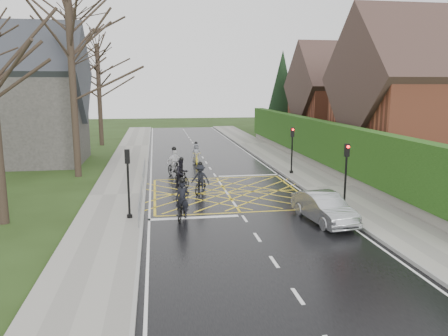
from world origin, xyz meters
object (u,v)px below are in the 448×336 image
object	(u,v)px
cyclist_back	(182,175)
cyclist_mid	(201,181)
cyclist_front	(174,166)
cyclist_lead	(196,156)
car	(324,208)
cyclist_rear	(183,205)

from	to	relation	value
cyclist_back	cyclist_mid	size ratio (longest dim) A/B	0.95
cyclist_front	cyclist_lead	bearing A→B (deg)	46.78
cyclist_back	cyclist_mid	distance (m)	1.95
cyclist_mid	car	bearing A→B (deg)	-29.24
cyclist_back	car	size ratio (longest dim) A/B	0.47
cyclist_front	car	distance (m)	12.22
cyclist_front	cyclist_rear	bearing A→B (deg)	-112.60
cyclist_rear	cyclist_front	world-z (taller)	cyclist_front
cyclist_back	cyclist_mid	bearing A→B (deg)	-84.40
cyclist_front	car	size ratio (longest dim) A/B	0.54
cyclist_mid	cyclist_front	size ratio (longest dim) A/B	0.91
cyclist_front	cyclist_lead	world-z (taller)	cyclist_front
cyclist_rear	car	xyz separation A→B (m)	(6.10, -1.49, 0.04)
cyclist_rear	cyclist_front	distance (m)	9.13
cyclist_mid	cyclist_lead	distance (m)	9.41
cyclist_mid	cyclist_lead	xyz separation A→B (m)	(0.64, 9.38, -0.05)
cyclist_mid	car	world-z (taller)	cyclist_mid
cyclist_rear	cyclist_lead	bearing A→B (deg)	96.15
cyclist_front	cyclist_lead	xyz separation A→B (m)	(1.90, 4.97, -0.16)
cyclist_back	cyclist_lead	world-z (taller)	cyclist_back
cyclist_back	cyclist_rear	bearing A→B (deg)	-116.55
cyclist_rear	cyclist_back	bearing A→B (deg)	100.82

